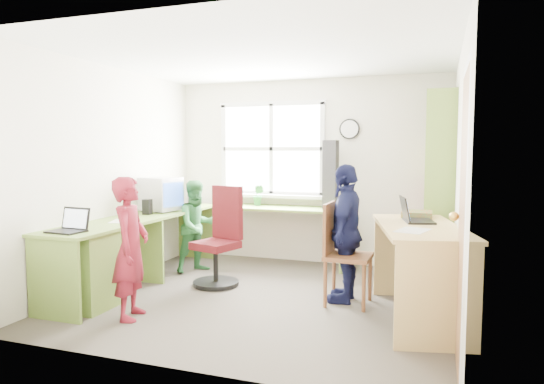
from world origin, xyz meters
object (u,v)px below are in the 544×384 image
at_px(wooden_chair, 341,249).
at_px(laptop_left, 70,226).
at_px(person_red, 131,248).
at_px(cd_tower, 331,174).
at_px(crt_monitor, 161,194).
at_px(laptop_right, 413,216).
at_px(potted_plant, 258,195).
at_px(l_desk, 136,250).
at_px(swivel_chair, 220,243).
at_px(right_desk, 419,251).
at_px(person_navy, 346,233).
at_px(bookshelf, 439,194).
at_px(person_green, 197,226).

relative_size(wooden_chair, laptop_left, 2.95).
distance_m(laptop_left, person_red, 0.62).
bearing_deg(cd_tower, wooden_chair, -68.93).
xyz_separation_m(crt_monitor, laptop_right, (2.95, -0.51, -0.07)).
height_order(laptop_right, potted_plant, laptop_right).
height_order(l_desk, wooden_chair, wooden_chair).
relative_size(swivel_chair, crt_monitor, 2.22).
bearing_deg(potted_plant, right_desk, -37.72).
bearing_deg(laptop_right, l_desk, 84.11).
height_order(l_desk, person_navy, person_navy).
bearing_deg(crt_monitor, person_red, -54.31).
relative_size(crt_monitor, laptop_left, 1.47).
xyz_separation_m(wooden_chair, laptop_left, (-2.27, -1.07, 0.27)).
distance_m(right_desk, crt_monitor, 3.11).
distance_m(cd_tower, person_navy, 1.49).
relative_size(cd_tower, person_navy, 0.63).
distance_m(crt_monitor, laptop_right, 2.99).
height_order(swivel_chair, crt_monitor, crt_monitor).
distance_m(laptop_left, laptop_right, 3.11).
height_order(l_desk, laptop_right, laptop_right).
xyz_separation_m(laptop_left, person_navy, (2.30, 1.17, -0.12)).
height_order(wooden_chair, person_red, person_red).
relative_size(wooden_chair, crt_monitor, 2.01).
distance_m(crt_monitor, cd_tower, 2.11).
relative_size(l_desk, bookshelf, 1.40).
bearing_deg(laptop_left, laptop_right, 24.46).
height_order(wooden_chair, person_navy, person_navy).
distance_m(l_desk, crt_monitor, 1.00).
bearing_deg(wooden_chair, laptop_right, -1.33).
relative_size(right_desk, person_navy, 1.15).
bearing_deg(crt_monitor, laptop_left, -76.09).
bearing_deg(potted_plant, swivel_chair, -90.41).
bearing_deg(laptop_right, crt_monitor, 67.45).
height_order(l_desk, potted_plant, potted_plant).
xyz_separation_m(wooden_chair, crt_monitor, (-2.28, 0.47, 0.43)).
xyz_separation_m(cd_tower, person_green, (-1.48, -0.76, -0.62)).
height_order(bookshelf, person_green, bookshelf).
xyz_separation_m(laptop_left, potted_plant, (0.89, 2.48, 0.09)).
bearing_deg(laptop_left, person_navy, 31.84).
distance_m(wooden_chair, crt_monitor, 2.37).
height_order(laptop_right, person_navy, person_navy).
relative_size(swivel_chair, wooden_chair, 1.11).
bearing_deg(bookshelf, right_desk, -96.62).
bearing_deg(laptop_left, right_desk, 20.70).
height_order(right_desk, person_green, person_green).
xyz_separation_m(swivel_chair, crt_monitor, (-0.89, 0.24, 0.49)).
distance_m(wooden_chair, person_green, 2.00).
xyz_separation_m(right_desk, person_red, (-2.41, -0.78, 0.02)).
relative_size(crt_monitor, person_navy, 0.36).
relative_size(laptop_right, person_navy, 0.29).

